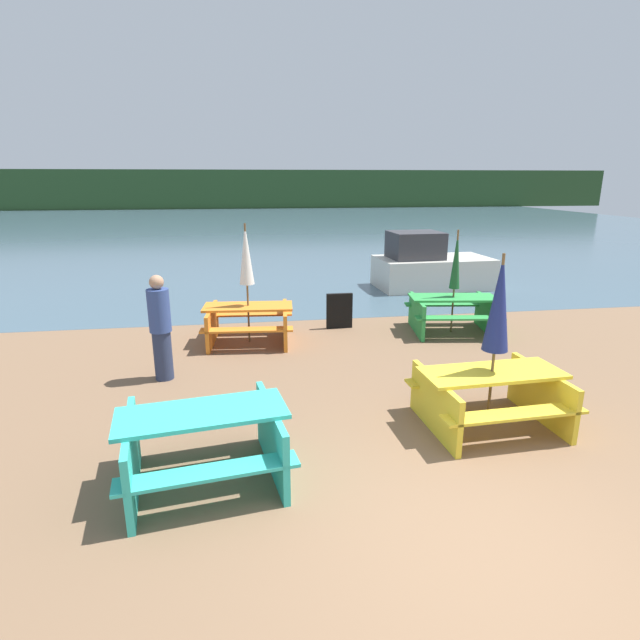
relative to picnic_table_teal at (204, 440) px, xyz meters
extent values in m
plane|color=brown|center=(2.38, -1.44, -0.48)|extent=(60.00, 60.00, 0.00)
cube|color=#425B6B|center=(2.38, 30.97, -0.48)|extent=(60.00, 50.00, 0.00)
cube|color=#284723|center=(2.38, 50.97, 1.52)|extent=(80.00, 1.60, 4.00)
cube|color=#33B7A8|center=(0.00, 0.00, 0.30)|extent=(1.78, 0.94, 0.04)
cube|color=#33B7A8|center=(0.08, -0.54, -0.05)|extent=(1.72, 0.53, 0.04)
cube|color=#33B7A8|center=(-0.08, 0.54, -0.05)|extent=(1.72, 0.53, 0.04)
cube|color=#33B7A8|center=(-0.70, -0.10, -0.10)|extent=(0.27, 1.38, 0.76)
cube|color=#33B7A8|center=(0.70, 0.10, -0.10)|extent=(0.27, 1.38, 0.76)
cube|color=yellow|center=(3.50, 0.71, 0.24)|extent=(1.80, 0.79, 0.04)
cube|color=yellow|center=(3.53, 0.16, -0.06)|extent=(1.78, 0.37, 0.04)
cube|color=yellow|center=(3.47, 1.26, -0.06)|extent=(1.78, 0.37, 0.04)
cube|color=yellow|center=(2.76, 0.67, -0.13)|extent=(0.14, 1.38, 0.70)
cube|color=yellow|center=(4.25, 0.75, -0.13)|extent=(0.14, 1.38, 0.70)
cube|color=orange|center=(0.52, 4.61, 0.23)|extent=(1.73, 0.83, 0.04)
cube|color=orange|center=(0.48, 4.07, -0.06)|extent=(1.70, 0.41, 0.04)
cube|color=orange|center=(0.57, 5.16, -0.06)|extent=(1.70, 0.41, 0.04)
cube|color=orange|center=(-0.18, 4.67, -0.13)|extent=(0.18, 1.38, 0.69)
cube|color=orange|center=(1.22, 4.56, -0.13)|extent=(0.18, 1.38, 0.69)
cube|color=green|center=(4.68, 4.66, 0.25)|extent=(1.82, 0.93, 0.04)
cube|color=green|center=(4.60, 4.12, -0.03)|extent=(1.76, 0.52, 0.04)
cube|color=green|center=(4.75, 5.21, -0.03)|extent=(1.76, 0.52, 0.04)
cube|color=green|center=(3.95, 4.76, -0.12)|extent=(0.26, 1.38, 0.71)
cube|color=green|center=(5.40, 4.56, -0.12)|extent=(0.26, 1.38, 0.71)
cylinder|color=brown|center=(3.50, 0.71, 0.64)|extent=(0.04, 0.04, 2.22)
cone|color=navy|center=(3.50, 0.71, 1.15)|extent=(0.32, 0.32, 1.20)
cylinder|color=brown|center=(0.52, 4.61, 0.67)|extent=(0.04, 0.04, 2.28)
cone|color=white|center=(0.52, 4.61, 1.24)|extent=(0.28, 0.28, 1.13)
cylinder|color=brown|center=(4.68, 4.66, 0.57)|extent=(0.04, 0.04, 2.10)
cone|color=#195128|center=(4.68, 4.66, 1.04)|extent=(0.21, 0.21, 1.18)
cube|color=beige|center=(5.90, 8.96, -0.04)|extent=(3.31, 1.90, 0.87)
cube|color=#333338|center=(5.32, 8.94, 0.77)|extent=(1.48, 1.29, 0.75)
cylinder|color=#283351|center=(-0.84, 2.95, -0.08)|extent=(0.28, 0.28, 0.79)
cylinder|color=#334784|center=(-0.84, 2.95, 0.64)|extent=(0.33, 0.33, 0.67)
sphere|color=tan|center=(-0.84, 2.95, 1.09)|extent=(0.22, 0.22, 0.22)
cube|color=black|center=(2.43, 5.28, -0.10)|extent=(0.55, 0.08, 0.75)
camera|label=1|loc=(0.49, -4.73, 2.59)|focal=28.00mm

